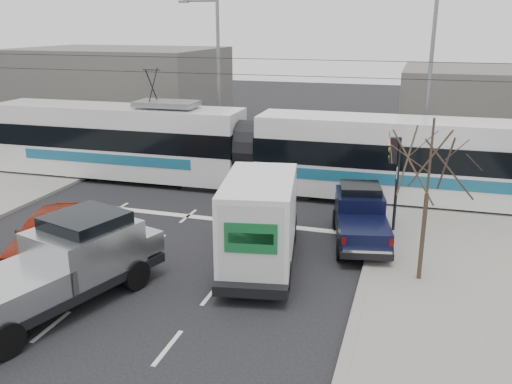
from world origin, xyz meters
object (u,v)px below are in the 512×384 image
(bare_tree, at_px, (430,164))
(box_truck, at_px, (261,221))
(tram, at_px, (249,149))
(green_car, at_px, (25,285))
(street_lamp_near, at_px, (425,80))
(red_car, at_px, (50,232))
(silver_pickup, at_px, (64,264))
(street_lamp_far, at_px, (215,71))
(navy_pickup, at_px, (360,216))
(traffic_signal, at_px, (395,164))

(bare_tree, bearing_deg, box_truck, -178.49)
(bare_tree, xyz_separation_m, tram, (-8.06, 8.07, -1.82))
(green_car, bearing_deg, street_lamp_near, 59.19)
(street_lamp_near, xyz_separation_m, red_car, (-12.01, -12.91, -4.31))
(green_car, bearing_deg, silver_pickup, 35.42)
(green_car, height_order, red_car, red_car)
(bare_tree, relative_size, street_lamp_near, 0.56)
(tram, height_order, box_truck, tram)
(green_car, bearing_deg, red_car, 118.22)
(street_lamp_far, relative_size, green_car, 1.81)
(silver_pickup, distance_m, box_truck, 6.17)
(box_truck, height_order, navy_pickup, box_truck)
(red_car, bearing_deg, traffic_signal, 10.56)
(bare_tree, height_order, silver_pickup, bare_tree)
(tram, xyz_separation_m, box_truck, (3.00, -8.20, -0.44))
(silver_pickup, relative_size, box_truck, 1.09)
(tram, relative_size, green_car, 5.47)
(street_lamp_far, distance_m, red_car, 15.53)
(green_car, bearing_deg, bare_tree, 25.91)
(tram, distance_m, silver_pickup, 12.41)
(traffic_signal, bearing_deg, silver_pickup, -136.17)
(traffic_signal, distance_m, green_car, 13.08)
(street_lamp_far, bearing_deg, silver_pickup, -83.22)
(green_car, bearing_deg, box_truck, 41.79)
(tram, relative_size, red_car, 5.78)
(street_lamp_near, bearing_deg, green_car, -122.24)
(street_lamp_far, distance_m, navy_pickup, 14.90)
(tram, bearing_deg, street_lamp_near, 22.82)
(street_lamp_near, height_order, navy_pickup, street_lamp_near)
(bare_tree, relative_size, green_car, 1.00)
(bare_tree, bearing_deg, silver_pickup, -156.49)
(bare_tree, xyz_separation_m, red_car, (-12.30, -1.41, -2.99))
(navy_pickup, relative_size, green_car, 0.99)
(box_truck, bearing_deg, silver_pickup, -148.76)
(street_lamp_near, xyz_separation_m, silver_pickup, (-9.39, -15.71, -3.91))
(street_lamp_near, height_order, green_car, street_lamp_near)
(street_lamp_far, relative_size, tram, 0.33)
(bare_tree, distance_m, box_truck, 5.55)
(navy_pickup, bearing_deg, box_truck, -145.43)
(street_lamp_near, bearing_deg, navy_pickup, -102.30)
(box_truck, bearing_deg, street_lamp_far, 105.99)
(street_lamp_near, bearing_deg, red_car, -132.94)
(street_lamp_far, bearing_deg, street_lamp_near, -9.87)
(street_lamp_far, xyz_separation_m, green_car, (1.21, -18.32, -4.42))
(silver_pickup, height_order, box_truck, box_truck)
(bare_tree, height_order, street_lamp_near, street_lamp_near)
(box_truck, relative_size, green_car, 1.30)
(street_lamp_near, height_order, red_car, street_lamp_near)
(street_lamp_far, height_order, box_truck, street_lamp_far)
(bare_tree, distance_m, silver_pickup, 10.87)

